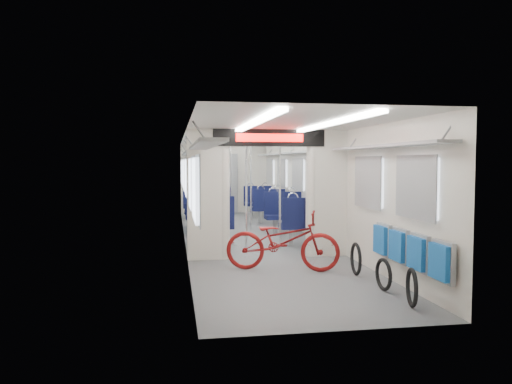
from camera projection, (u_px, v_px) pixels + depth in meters
carriage at (253, 172)px, 10.65m from camera, size 12.00×12.02×2.31m
bicycle at (282, 241)px, 7.91m from camera, size 1.92×1.15×0.95m
flip_bench at (408, 249)px, 6.53m from camera, size 0.12×2.08×0.48m
bike_hoop_a at (412, 290)px, 5.91m from camera, size 0.16×0.47×0.47m
bike_hoop_b at (383, 276)px, 6.67m from camera, size 0.07×0.44×0.44m
bike_hoop_c at (356, 260)px, 7.58m from camera, size 0.09×0.50×0.50m
seat_bay_near_left at (208, 214)px, 11.16m from camera, size 0.94×2.22×1.15m
seat_bay_near_right at (292, 215)px, 11.14m from camera, size 0.92×2.11×1.11m
seat_bay_far_left at (201, 203)px, 14.00m from camera, size 0.95×2.26×1.16m
seat_bay_far_right at (263, 202)px, 14.81m from camera, size 0.89×1.99×1.08m
stanchion_near_left at (246, 193)px, 9.31m from camera, size 0.04×0.04×2.30m
stanchion_near_right at (280, 191)px, 9.81m from camera, size 0.04×0.04×2.30m
stanchion_far_left at (230, 184)px, 12.68m from camera, size 0.04×0.04×2.30m
stanchion_far_right at (251, 185)px, 12.54m from camera, size 0.05×0.05×2.30m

